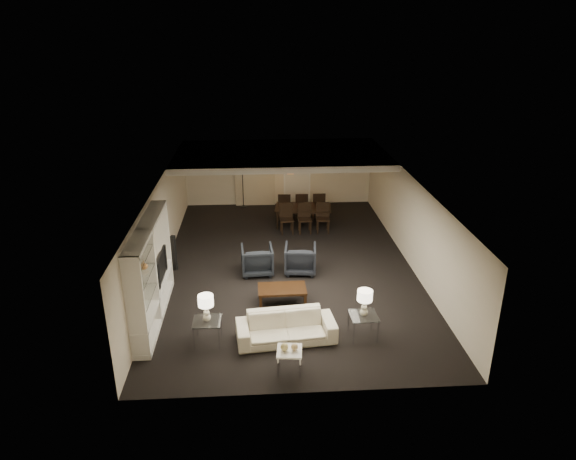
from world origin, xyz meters
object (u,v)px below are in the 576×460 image
at_px(chair_fl, 284,206).
at_px(sofa, 286,327).
at_px(armchair_left, 257,260).
at_px(table_lamp_right, 364,303).
at_px(pendant_light, 290,169).
at_px(vase_amber, 144,265).
at_px(dining_table, 303,216).
at_px(floor_lamp, 243,184).
at_px(chair_nm, 305,219).
at_px(television, 157,266).
at_px(side_table_left, 208,332).
at_px(chair_fr, 318,205).
at_px(side_table_right, 363,326).
at_px(armchair_right, 300,259).
at_px(chair_fm, 301,206).
at_px(floor_speaker, 174,253).
at_px(coffee_table, 282,295).
at_px(vase_blue, 140,301).
at_px(chair_nr, 323,218).
at_px(marble_table, 289,361).
at_px(table_lamp_left, 206,308).
at_px(chair_nl, 287,219).

bearing_deg(chair_fl, sofa, 91.85).
relative_size(armchair_left, table_lamp_right, 1.44).
xyz_separation_m(pendant_light, vase_amber, (-3.61, -6.69, -0.27)).
xyz_separation_m(vase_amber, dining_table, (4.03, 6.31, -1.32)).
bearing_deg(floor_lamp, chair_nm, -52.71).
bearing_deg(armchair_left, television, 30.99).
height_order(pendant_light, armchair_left, pendant_light).
distance_m(side_table_left, vase_amber, 1.98).
bearing_deg(chair_fr, side_table_right, 89.32).
bearing_deg(pendant_light, armchair_right, -89.76).
relative_size(sofa, chair_fm, 2.18).
relative_size(floor_speaker, chair_fm, 1.04).
xyz_separation_m(side_table_left, vase_amber, (-1.33, 0.54, 1.37)).
distance_m(coffee_table, chair_fl, 5.92).
bearing_deg(vase_blue, chair_nr, 53.79).
xyz_separation_m(armchair_right, table_lamp_right, (1.10, -3.30, 0.46)).
relative_size(side_table_left, vase_blue, 3.48).
xyz_separation_m(sofa, vase_amber, (-3.03, 0.54, 1.33)).
height_order(armchair_right, vase_blue, vase_blue).
height_order(coffee_table, table_lamp_right, table_lamp_right).
bearing_deg(side_table_right, television, 160.49).
bearing_deg(armchair_left, chair_fm, -114.19).
distance_m(marble_table, vase_amber, 3.72).
xyz_separation_m(chair_nr, floor_lamp, (-2.68, 2.73, 0.41)).
bearing_deg(floor_lamp, table_lamp_left, -94.01).
xyz_separation_m(marble_table, dining_table, (1.00, 7.95, 0.09)).
height_order(vase_amber, chair_fl, vase_amber).
relative_size(side_table_left, chair_nr, 0.60).
xyz_separation_m(side_table_left, floor_lamp, (0.63, 8.93, 0.63)).
distance_m(armchair_right, chair_nl, 2.91).
xyz_separation_m(pendant_light, chair_fm, (0.42, 0.27, -1.43)).
xyz_separation_m(armchair_left, marble_table, (0.60, -4.40, -0.15)).
relative_size(side_table_right, television, 0.52).
relative_size(sofa, vase_blue, 12.69).
relative_size(chair_nr, chair_fl, 1.00).
distance_m(dining_table, chair_fm, 0.67).
bearing_deg(vase_amber, side_table_left, -22.12).
relative_size(dining_table, chair_nr, 1.92).
bearing_deg(dining_table, floor_speaker, -134.26).
xyz_separation_m(armchair_left, armchair_right, (1.20, -0.00, 0.00)).
relative_size(pendant_light, sofa, 0.24).
distance_m(marble_table, television, 4.16).
distance_m(vase_amber, chair_fr, 8.44).
relative_size(marble_table, chair_fm, 0.50).
height_order(table_lamp_left, chair_nr, table_lamp_left).
height_order(side_table_left, floor_speaker, floor_speaker).
distance_m(armchair_left, floor_speaker, 2.35).
xyz_separation_m(armchair_left, dining_table, (1.60, 3.55, -0.07)).
bearing_deg(marble_table, side_table_right, 32.91).
bearing_deg(television, table_lamp_left, -142.08).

